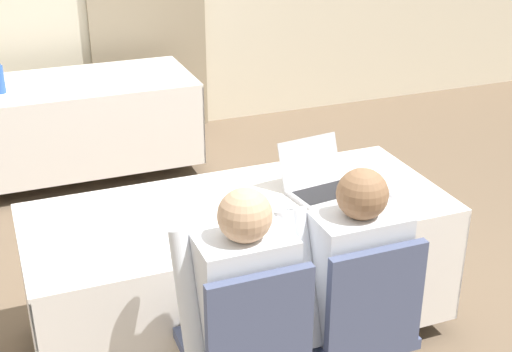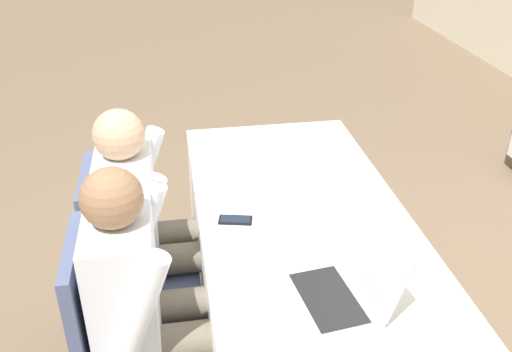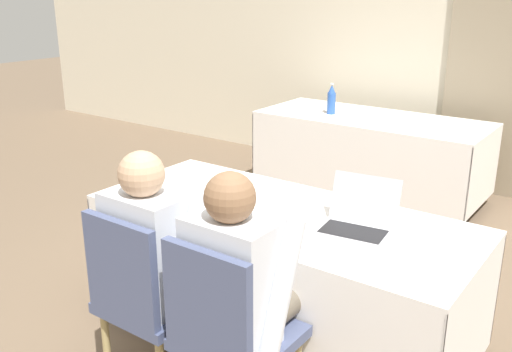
{
  "view_description": "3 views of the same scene",
  "coord_description": "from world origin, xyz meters",
  "px_view_note": "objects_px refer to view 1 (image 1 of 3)",
  "views": [
    {
      "loc": [
        -1.02,
        -2.8,
        2.24
      ],
      "look_at": [
        0.0,
        -0.21,
        0.97
      ],
      "focal_mm": 50.0,
      "sensor_mm": 36.0,
      "label": 1
    },
    {
      "loc": [
        1.8,
        -0.51,
        1.99
      ],
      "look_at": [
        0.0,
        -0.21,
        0.97
      ],
      "focal_mm": 40.0,
      "sensor_mm": 36.0,
      "label": 2
    },
    {
      "loc": [
        1.48,
        -2.26,
        1.81
      ],
      "look_at": [
        0.0,
        -0.21,
        0.97
      ],
      "focal_mm": 40.0,
      "sensor_mm": 36.0,
      "label": 3
    }
  ],
  "objects_px": {
    "cell_phone": "(242,237)",
    "chair_near_left": "(248,349)",
    "laptop": "(321,184)",
    "person_checkered_shirt": "(239,300)",
    "person_white_shirt": "(347,275)",
    "chair_near_right": "(357,322)"
  },
  "relations": [
    {
      "from": "cell_phone",
      "to": "chair_near_left",
      "type": "distance_m",
      "value": 0.52
    },
    {
      "from": "laptop",
      "to": "person_checkered_shirt",
      "type": "relative_size",
      "value": 0.32
    },
    {
      "from": "cell_phone",
      "to": "person_white_shirt",
      "type": "distance_m",
      "value": 0.48
    },
    {
      "from": "person_checkered_shirt",
      "to": "laptop",
      "type": "bearing_deg",
      "value": -136.47
    },
    {
      "from": "laptop",
      "to": "cell_phone",
      "type": "distance_m",
      "value": 0.59
    },
    {
      "from": "cell_phone",
      "to": "chair_near_right",
      "type": "distance_m",
      "value": 0.6
    },
    {
      "from": "cell_phone",
      "to": "person_white_shirt",
      "type": "bearing_deg",
      "value": -33.54
    },
    {
      "from": "chair_near_left",
      "to": "cell_phone",
      "type": "bearing_deg",
      "value": -107.92
    },
    {
      "from": "laptop",
      "to": "chair_near_right",
      "type": "distance_m",
      "value": 0.8
    },
    {
      "from": "chair_near_left",
      "to": "laptop",
      "type": "bearing_deg",
      "value": -132.11
    },
    {
      "from": "laptop",
      "to": "chair_near_left",
      "type": "height_order",
      "value": "laptop"
    },
    {
      "from": "chair_near_right",
      "to": "person_checkered_shirt",
      "type": "xyz_separation_m",
      "value": [
        -0.47,
        0.1,
        0.16
      ]
    },
    {
      "from": "cell_phone",
      "to": "chair_near_right",
      "type": "relative_size",
      "value": 0.16
    },
    {
      "from": "person_checkered_shirt",
      "to": "person_white_shirt",
      "type": "bearing_deg",
      "value": -180.0
    },
    {
      "from": "laptop",
      "to": "person_white_shirt",
      "type": "distance_m",
      "value": 0.67
    },
    {
      "from": "laptop",
      "to": "person_white_shirt",
      "type": "bearing_deg",
      "value": -114.17
    },
    {
      "from": "cell_phone",
      "to": "person_checkered_shirt",
      "type": "bearing_deg",
      "value": -99.62
    },
    {
      "from": "person_white_shirt",
      "to": "chair_near_left",
      "type": "bearing_deg",
      "value": 12.33
    },
    {
      "from": "chair_near_left",
      "to": "chair_near_right",
      "type": "relative_size",
      "value": 1.0
    },
    {
      "from": "chair_near_right",
      "to": "chair_near_left",
      "type": "bearing_deg",
      "value": 0.0
    },
    {
      "from": "cell_phone",
      "to": "chair_near_right",
      "type": "height_order",
      "value": "chair_near_right"
    },
    {
      "from": "chair_near_left",
      "to": "chair_near_right",
      "type": "height_order",
      "value": "same"
    }
  ]
}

